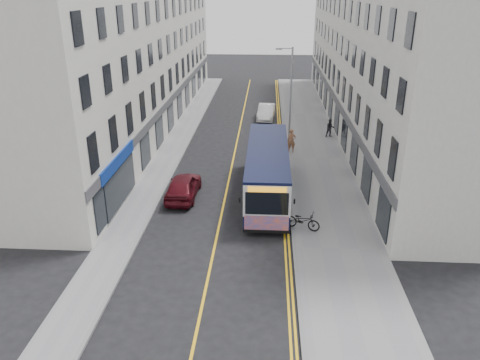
# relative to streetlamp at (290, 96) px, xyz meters

# --- Properties ---
(ground) EXTENTS (140.00, 140.00, 0.00)m
(ground) POSITION_rel_streetlamp_xyz_m (-4.17, -14.00, -4.38)
(ground) COLOR black
(ground) RESTS_ON ground
(pavement_east) EXTENTS (4.50, 64.00, 0.12)m
(pavement_east) POSITION_rel_streetlamp_xyz_m (2.08, -2.00, -4.32)
(pavement_east) COLOR gray
(pavement_east) RESTS_ON ground
(pavement_west) EXTENTS (2.00, 64.00, 0.12)m
(pavement_west) POSITION_rel_streetlamp_xyz_m (-9.17, -2.00, -4.32)
(pavement_west) COLOR gray
(pavement_west) RESTS_ON ground
(kerb_east) EXTENTS (0.18, 64.00, 0.13)m
(kerb_east) POSITION_rel_streetlamp_xyz_m (-0.17, -2.00, -4.32)
(kerb_east) COLOR slate
(kerb_east) RESTS_ON ground
(kerb_west) EXTENTS (0.18, 64.00, 0.13)m
(kerb_west) POSITION_rel_streetlamp_xyz_m (-8.17, -2.00, -4.32)
(kerb_west) COLOR slate
(kerb_west) RESTS_ON ground
(road_centre_line) EXTENTS (0.12, 64.00, 0.01)m
(road_centre_line) POSITION_rel_streetlamp_xyz_m (-4.17, -2.00, -4.38)
(road_centre_line) COLOR yellow
(road_centre_line) RESTS_ON ground
(road_dbl_yellow_inner) EXTENTS (0.10, 64.00, 0.01)m
(road_dbl_yellow_inner) POSITION_rel_streetlamp_xyz_m (-0.62, -2.00, -4.38)
(road_dbl_yellow_inner) COLOR yellow
(road_dbl_yellow_inner) RESTS_ON ground
(road_dbl_yellow_outer) EXTENTS (0.10, 64.00, 0.01)m
(road_dbl_yellow_outer) POSITION_rel_streetlamp_xyz_m (-0.42, -2.00, -4.38)
(road_dbl_yellow_outer) COLOR yellow
(road_dbl_yellow_outer) RESTS_ON ground
(terrace_east) EXTENTS (6.00, 46.00, 13.00)m
(terrace_east) POSITION_rel_streetlamp_xyz_m (7.33, 7.00, 2.12)
(terrace_east) COLOR silver
(terrace_east) RESTS_ON ground
(terrace_west) EXTENTS (6.00, 46.00, 13.00)m
(terrace_west) POSITION_rel_streetlamp_xyz_m (-13.17, 7.00, 2.12)
(terrace_west) COLOR silver
(terrace_west) RESTS_ON ground
(streetlamp) EXTENTS (1.32, 0.18, 8.00)m
(streetlamp) POSITION_rel_streetlamp_xyz_m (0.00, 0.00, 0.00)
(streetlamp) COLOR #919499
(streetlamp) RESTS_ON ground
(city_bus) EXTENTS (2.51, 10.75, 3.12)m
(city_bus) POSITION_rel_streetlamp_xyz_m (-1.59, -8.85, -2.68)
(city_bus) COLOR black
(city_bus) RESTS_ON ground
(bicycle) EXTENTS (2.02, 1.30, 1.00)m
(bicycle) POSITION_rel_streetlamp_xyz_m (0.32, -13.29, -3.76)
(bicycle) COLOR black
(bicycle) RESTS_ON pavement_east
(pedestrian_near) EXTENTS (0.67, 0.44, 1.84)m
(pedestrian_near) POSITION_rel_streetlamp_xyz_m (0.25, -0.79, -3.34)
(pedestrian_near) COLOR #935F42
(pedestrian_near) RESTS_ON pavement_east
(pedestrian_far) EXTENTS (0.82, 0.68, 1.55)m
(pedestrian_far) POSITION_rel_streetlamp_xyz_m (3.73, 3.42, -3.49)
(pedestrian_far) COLOR black
(pedestrian_far) RESTS_ON pavement_east
(car_white) EXTENTS (1.80, 4.40, 1.42)m
(car_white) POSITION_rel_streetlamp_xyz_m (-1.79, 9.36, -3.67)
(car_white) COLOR silver
(car_white) RESTS_ON ground
(car_maroon) EXTENTS (1.87, 4.42, 1.49)m
(car_maroon) POSITION_rel_streetlamp_xyz_m (-6.74, -9.40, -3.64)
(car_maroon) COLOR #510D16
(car_maroon) RESTS_ON ground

